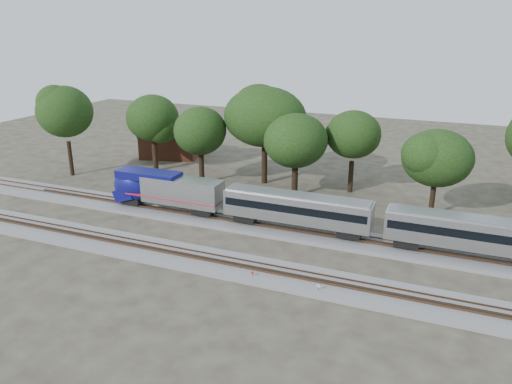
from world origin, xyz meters
TOP-DOWN VIEW (x-y plane):
  - ground at (0.00, 0.00)m, footprint 160.00×160.00m
  - track_far at (0.00, 6.00)m, footprint 160.00×5.00m
  - track_near at (0.00, -4.00)m, footprint 160.00×5.00m
  - train at (20.42, 6.00)m, footprint 85.19×2.93m
  - switch_stand_red at (2.15, -5.48)m, footprint 0.28×0.05m
  - switch_stand_white at (8.32, -5.64)m, footprint 0.30×0.06m
  - switch_lever at (5.87, -5.35)m, footprint 0.56×0.42m
  - brick_building at (-27.50, 29.39)m, footprint 10.93×8.89m
  - tree_0 at (-35.71, 14.16)m, footprint 9.83×9.83m
  - tree_1 at (-25.22, 20.97)m, footprint 8.44×8.44m
  - tree_2 at (-15.62, 18.20)m, footprint 7.77×7.77m
  - tree_3 at (-7.25, 21.62)m, footprint 9.76×9.76m
  - tree_4 at (-1.47, 17.86)m, footprint 7.71×7.71m
  - tree_5 at (5.09, 22.34)m, footprint 8.14×8.14m
  - tree_6 at (15.97, 17.06)m, footprint 7.33×7.33m

SIDE VIEW (x-z plane):
  - ground at x=0.00m, z-range 0.00..0.00m
  - switch_lever at x=5.87m, z-range 0.00..0.30m
  - track_far at x=0.00m, z-range -0.16..0.57m
  - track_near at x=0.00m, z-range -0.16..0.57m
  - switch_stand_red at x=2.15m, z-range 0.12..0.99m
  - switch_stand_white at x=8.32m, z-range 0.13..1.08m
  - brick_building at x=-27.50m, z-range 0.02..4.61m
  - train at x=20.42m, z-range 0.90..5.22m
  - tree_6 at x=15.97m, z-range 2.02..12.35m
  - tree_4 at x=-1.47m, z-range 2.13..13.00m
  - tree_2 at x=-15.62m, z-range 2.15..13.10m
  - tree_5 at x=5.09m, z-range 2.25..13.73m
  - tree_1 at x=-25.22m, z-range 2.34..14.23m
  - tree_3 at x=-7.25m, z-range 2.71..16.47m
  - tree_0 at x=-35.71m, z-range 2.73..16.59m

